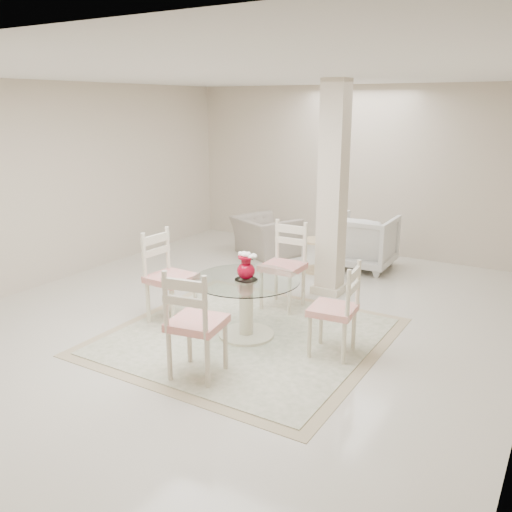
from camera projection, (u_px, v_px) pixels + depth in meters
The scene contains 13 objects.
ground at pixel (245, 316), 6.35m from camera, with size 7.00×7.00×0.00m, color beige.
room_shell at pixel (244, 156), 5.84m from camera, with size 6.02×7.02×2.71m.
column at pixel (333, 191), 6.80m from camera, with size 0.30×0.30×2.70m, color beige.
area_rug at pixel (246, 336), 5.79m from camera, with size 2.77×2.77×0.02m.
dining_table at pixel (246, 308), 5.70m from camera, with size 1.12×1.12×0.65m.
red_vase at pixel (246, 266), 5.58m from camera, with size 0.22×0.19×0.29m.
dining_chair_east at pixel (340, 303), 5.21m from camera, with size 0.46×0.46×1.05m.
dining_chair_north at pixel (286, 259), 6.51m from camera, with size 0.47×0.47×1.15m.
dining_chair_west at pixel (166, 270), 6.08m from camera, with size 0.49×0.49×1.15m.
dining_chair_south at pixel (193, 317), 4.74m from camera, with size 0.53×0.53×1.15m.
recliner_taupe at pixel (265, 236), 8.87m from camera, with size 0.96×0.84×0.62m, color gray.
armchair_white at pixel (364, 242), 8.12m from camera, with size 0.87×0.89×0.81m, color silver.
side_table at pixel (318, 257), 8.00m from camera, with size 0.46×0.46×0.48m.
Camera 1 is at (3.16, -5.00, 2.41)m, focal length 38.00 mm.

